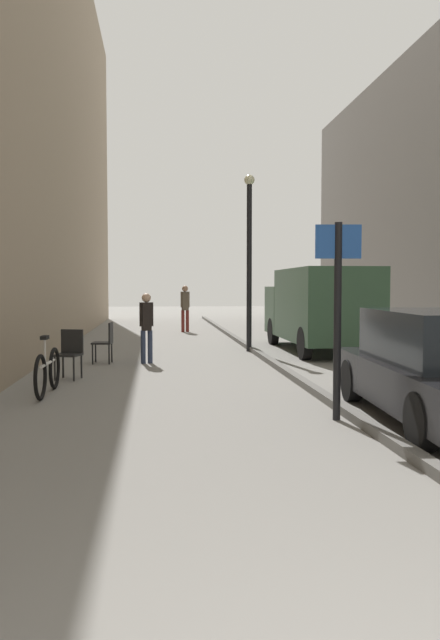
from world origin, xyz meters
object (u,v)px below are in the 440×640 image
object	(u,v)px
bicycle_leaning	(48,371)
lamp_post	(249,251)
street_sign_post	(338,303)
pedestrian_main_foreground	(185,305)
cafe_chair_by_doorway	(106,340)
pedestrian_mid_block	(146,323)
delivery_van	(319,307)
cafe_chair_near_window	(70,350)

from	to	relation	value
bicycle_leaning	lamp_post	bearing A→B (deg)	57.81
street_sign_post	pedestrian_main_foreground	bearing A→B (deg)	-79.85
cafe_chair_by_doorway	pedestrian_mid_block	bearing A→B (deg)	-90.43
street_sign_post	lamp_post	bearing A→B (deg)	-85.37
pedestrian_mid_block	lamp_post	world-z (taller)	lamp_post
delivery_van	cafe_chair_near_window	bearing A→B (deg)	-144.02
pedestrian_mid_block	delivery_van	distance (m)	5.14
bicycle_leaning	cafe_chair_by_doorway	world-z (taller)	bicycle_leaning
lamp_post	bicycle_leaning	bearing A→B (deg)	-124.56
lamp_post	street_sign_post	bearing A→B (deg)	-90.94
lamp_post	pedestrian_main_foreground	bearing A→B (deg)	101.04
delivery_van	bicycle_leaning	world-z (taller)	delivery_van
pedestrian_mid_block	delivery_van	bearing A→B (deg)	14.04
pedestrian_mid_block	cafe_chair_by_doorway	distance (m)	1.01
pedestrian_mid_block	cafe_chair_near_window	world-z (taller)	pedestrian_mid_block
pedestrian_mid_block	cafe_chair_by_doorway	bearing A→B (deg)	162.98
street_sign_post	cafe_chair_by_doorway	distance (m)	7.31
street_sign_post	cafe_chair_near_window	distance (m)	5.77
cafe_chair_near_window	lamp_post	bearing A→B (deg)	-117.32
delivery_van	street_sign_post	bearing A→B (deg)	-103.71
delivery_van	street_sign_post	world-z (taller)	street_sign_post
pedestrian_mid_block	lamp_post	bearing A→B (deg)	28.97
lamp_post	cafe_chair_near_window	xyz separation A→B (m)	(-4.15, -4.53, -2.18)
pedestrian_main_foreground	delivery_van	bearing A→B (deg)	-78.23
bicycle_leaning	delivery_van	bearing A→B (deg)	46.96
street_sign_post	lamp_post	xyz separation A→B (m)	(0.14, 8.56, 1.18)
pedestrian_mid_block	cafe_chair_near_window	size ratio (longest dim) A/B	1.71
cafe_chair_near_window	cafe_chair_by_doorway	distance (m)	2.35
lamp_post	cafe_chair_by_doorway	world-z (taller)	lamp_post
bicycle_leaning	cafe_chair_near_window	bearing A→B (deg)	88.08
lamp_post	cafe_chair_by_doorway	distance (m)	4.81
delivery_van	street_sign_post	xyz separation A→B (m)	(-2.04, -8.44, 0.34)
pedestrian_main_foreground	bicycle_leaning	bearing A→B (deg)	-114.74
lamp_post	bicycle_leaning	world-z (taller)	lamp_post
pedestrian_main_foreground	street_sign_post	world-z (taller)	street_sign_post
delivery_van	lamp_post	world-z (taller)	lamp_post
pedestrian_mid_block	delivery_van	size ratio (longest dim) A/B	0.29
pedestrian_main_foreground	street_sign_post	xyz separation A→B (m)	(1.26, -15.73, 0.51)
cafe_chair_near_window	pedestrian_mid_block	bearing A→B (deg)	-107.59
pedestrian_main_foreground	street_sign_post	distance (m)	15.79
street_sign_post	lamp_post	distance (m)	8.64
pedestrian_mid_block	lamp_post	size ratio (longest dim) A/B	0.34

